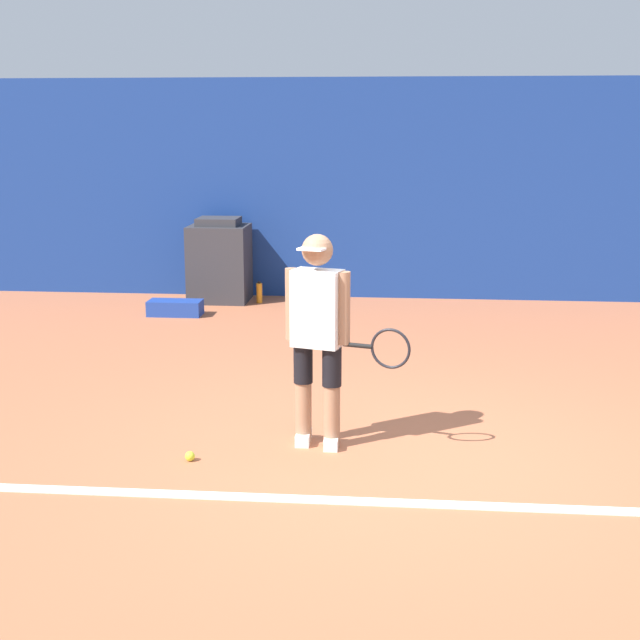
{
  "coord_description": "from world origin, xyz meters",
  "views": [
    {
      "loc": [
        0.03,
        -5.81,
        2.28
      ],
      "look_at": [
        -0.55,
        0.46,
        0.88
      ],
      "focal_mm": 50.0,
      "sensor_mm": 36.0,
      "label": 1
    }
  ],
  "objects_px": {
    "tennis_player": "(319,331)",
    "equipment_bag": "(175,308)",
    "water_bottle": "(259,293)",
    "covered_chair": "(220,261)",
    "tennis_ball": "(190,456)"
  },
  "relations": [
    {
      "from": "covered_chair",
      "to": "equipment_bag",
      "type": "relative_size",
      "value": 1.69
    },
    {
      "from": "covered_chair",
      "to": "water_bottle",
      "type": "xyz_separation_m",
      "value": [
        0.53,
        -0.1,
        -0.39
      ]
    },
    {
      "from": "covered_chair",
      "to": "water_bottle",
      "type": "bearing_deg",
      "value": -10.81
    },
    {
      "from": "tennis_player",
      "to": "equipment_bag",
      "type": "height_order",
      "value": "tennis_player"
    },
    {
      "from": "tennis_ball",
      "to": "covered_chair",
      "type": "bearing_deg",
      "value": 99.43
    },
    {
      "from": "tennis_ball",
      "to": "water_bottle",
      "type": "bearing_deg",
      "value": 94.13
    },
    {
      "from": "tennis_player",
      "to": "covered_chair",
      "type": "bearing_deg",
      "value": 125.31
    },
    {
      "from": "covered_chair",
      "to": "water_bottle",
      "type": "relative_size",
      "value": 3.88
    },
    {
      "from": "tennis_player",
      "to": "covered_chair",
      "type": "distance_m",
      "value": 5.5
    },
    {
      "from": "tennis_player",
      "to": "equipment_bag",
      "type": "xyz_separation_m",
      "value": [
        -2.14,
        4.25,
        -0.75
      ]
    },
    {
      "from": "tennis_ball",
      "to": "water_bottle",
      "type": "distance_m",
      "value": 5.5
    },
    {
      "from": "tennis_ball",
      "to": "water_bottle",
      "type": "xyz_separation_m",
      "value": [
        -0.4,
        5.49,
        0.1
      ]
    },
    {
      "from": "tennis_player",
      "to": "water_bottle",
      "type": "height_order",
      "value": "tennis_player"
    },
    {
      "from": "tennis_player",
      "to": "covered_chair",
      "type": "relative_size",
      "value": 1.41
    },
    {
      "from": "equipment_bag",
      "to": "water_bottle",
      "type": "xyz_separation_m",
      "value": [
        0.89,
        0.84,
        0.04
      ]
    }
  ]
}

